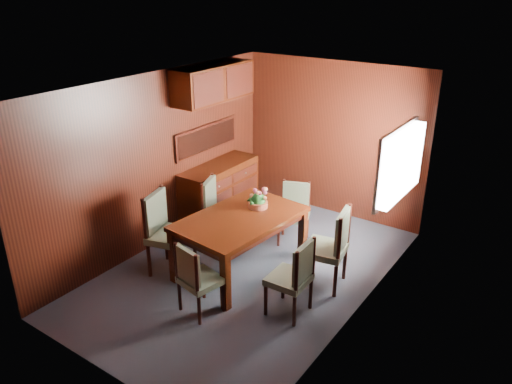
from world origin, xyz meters
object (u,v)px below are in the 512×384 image
Objects in this scene: chair_right_near at (295,274)px; chair_left_near at (165,228)px; sideboard at (220,192)px; chair_head at (196,276)px; dining_table at (240,224)px; flower_centerpiece at (258,198)px.

chair_left_near is at bearing 92.46° from chair_right_near.
chair_right_near is (2.19, -1.43, 0.06)m from sideboard.
chair_head is at bearing -57.77° from sideboard.
chair_right_near is at bearing -33.18° from sideboard.
sideboard is 2.61m from chair_right_near.
flower_centerpiece reaches higher than dining_table.
chair_left_near is 1.05m from chair_head.
chair_right_near is (1.04, -0.42, -0.14)m from dining_table.
chair_head is at bearing -76.37° from dining_table.
dining_table is 1.59× the size of chair_left_near.
dining_table is 1.13m from chair_right_near.
chair_left_near is at bearing 164.16° from chair_head.
dining_table is 0.96m from chair_left_near.
sideboard is 2.41m from chair_head.
sideboard is 1.61m from chair_left_near.
sideboard is 1.41m from flower_centerpiece.
chair_head is (0.93, -0.48, -0.11)m from chair_left_near.
chair_left_near is 1.16× the size of chair_right_near.
chair_head is at bearing 122.64° from chair_right_near.
sideboard is at bearing 177.69° from chair_left_near.
flower_centerpiece reaches higher than sideboard.
flower_centerpiece reaches higher than chair_right_near.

